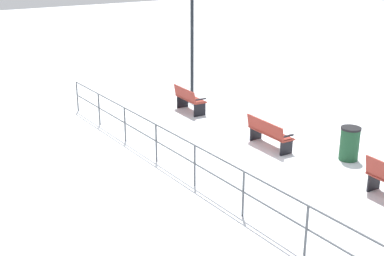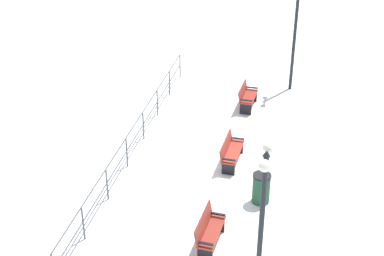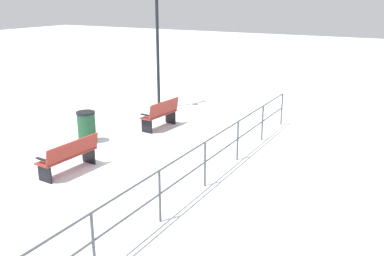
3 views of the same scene
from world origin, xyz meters
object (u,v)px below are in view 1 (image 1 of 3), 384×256
(lamppost_middle, at_px, (192,24))
(trash_bin, at_px, (349,143))
(bench_third, at_px, (189,99))
(bench_second, at_px, (269,133))

(lamppost_middle, distance_m, trash_bin, 8.55)
(bench_third, bearing_deg, lamppost_middle, 57.29)
(trash_bin, bearing_deg, bench_third, 101.22)
(bench_second, height_order, trash_bin, trash_bin)
(bench_second, bearing_deg, trash_bin, -55.12)
(bench_second, height_order, bench_third, bench_third)
(lamppost_middle, height_order, trash_bin, lamppost_middle)
(lamppost_middle, xyz_separation_m, trash_bin, (-0.35, -8.23, -2.28))
(bench_third, relative_size, trash_bin, 1.53)
(bench_third, bearing_deg, trash_bin, -75.32)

